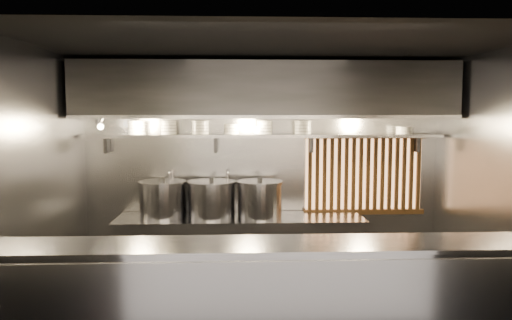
{
  "coord_description": "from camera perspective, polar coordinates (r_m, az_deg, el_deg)",
  "views": [
    {
      "loc": [
        -0.36,
        -4.85,
        2.17
      ],
      "look_at": [
        -0.13,
        0.55,
        1.65
      ],
      "focal_mm": 35.0,
      "sensor_mm": 36.0,
      "label": 1
    }
  ],
  "objects": [
    {
      "name": "wall_right",
      "position": [
        5.56,
        25.62,
        -3.04
      ],
      "size": [
        0.0,
        3.0,
        3.0
      ],
      "primitive_type": "plane",
      "rotation": [
        1.57,
        0.0,
        -1.57
      ],
      "color": "gray",
      "rests_on": "floor"
    },
    {
      "name": "pendant_bulb",
      "position": [
        6.06,
        0.03,
        3.49
      ],
      "size": [
        0.09,
        0.09,
        0.19
      ],
      "color": "#2D2D30",
      "rests_on": "exhaust_hood"
    },
    {
      "name": "bowl_stack_1",
      "position": [
        6.23,
        -9.94,
        3.67
      ],
      "size": [
        0.21,
        0.21,
        0.17
      ],
      "color": "silver",
      "rests_on": "bowl_shelf"
    },
    {
      "name": "faucet_right",
      "position": [
        6.28,
        -3.23,
        -2.45
      ],
      "size": [
        0.04,
        0.3,
        0.5
      ],
      "color": "silver",
      "rests_on": "wall_back"
    },
    {
      "name": "stock_pot_right",
      "position": [
        6.06,
        0.45,
        -4.47
      ],
      "size": [
        0.56,
        0.56,
        0.48
      ],
      "rotation": [
        0.0,
        0.0,
        -0.0
      ],
      "color": "#929297",
      "rests_on": "cooking_bench"
    },
    {
      "name": "wall_left",
      "position": [
        5.26,
        -23.48,
        -3.41
      ],
      "size": [
        0.0,
        3.0,
        3.0
      ],
      "primitive_type": "plane",
      "rotation": [
        1.57,
        0.0,
        1.57
      ],
      "color": "gray",
      "rests_on": "floor"
    },
    {
      "name": "bowl_shelf",
      "position": [
        6.19,
        0.91,
        2.77
      ],
      "size": [
        4.4,
        0.34,
        0.04
      ],
      "primitive_type": "cube",
      "color": "#929297",
      "rests_on": "wall_back"
    },
    {
      "name": "heat_lamp",
      "position": [
        5.91,
        -17.57,
        4.21
      ],
      "size": [
        0.25,
        0.35,
        0.2
      ],
      "color": "#929297",
      "rests_on": "exhaust_hood"
    },
    {
      "name": "faucet_left",
      "position": [
        6.33,
        -9.59,
        -2.46
      ],
      "size": [
        0.04,
        0.3,
        0.5
      ],
      "color": "silver",
      "rests_on": "wall_back"
    },
    {
      "name": "bowl_stack_0",
      "position": [
        6.29,
        -13.47,
        3.62
      ],
      "size": [
        0.23,
        0.23,
        0.17
      ],
      "color": "silver",
      "rests_on": "bowl_shelf"
    },
    {
      "name": "stock_pot_mid",
      "position": [
        6.1,
        -5.1,
        -4.46
      ],
      "size": [
        0.71,
        0.71,
        0.48
      ],
      "rotation": [
        0.0,
        0.0,
        0.22
      ],
      "color": "#929297",
      "rests_on": "cooking_bench"
    },
    {
      "name": "bowl_stack_5",
      "position": [
        6.23,
        5.38,
        3.73
      ],
      "size": [
        0.22,
        0.22,
        0.17
      ],
      "color": "silver",
      "rests_on": "bowl_shelf"
    },
    {
      "name": "wall_back",
      "position": [
        6.41,
        0.81,
        -1.44
      ],
      "size": [
        4.5,
        0.0,
        4.5
      ],
      "primitive_type": "plane",
      "rotation": [
        1.57,
        0.0,
        0.0
      ],
      "color": "gray",
      "rests_on": "floor"
    },
    {
      "name": "exhaust_hood",
      "position": [
        5.97,
        1.04,
        7.9
      ],
      "size": [
        4.4,
        0.81,
        0.65
      ],
      "color": "#2D2D30",
      "rests_on": "ceiling"
    },
    {
      "name": "bowl_stack_3",
      "position": [
        6.18,
        -2.79,
        3.56
      ],
      "size": [
        0.2,
        0.2,
        0.13
      ],
      "color": "silver",
      "rests_on": "bowl_shelf"
    },
    {
      "name": "bowl_stack_2",
      "position": [
        6.19,
        -6.39,
        3.71
      ],
      "size": [
        0.22,
        0.22,
        0.17
      ],
      "color": "silver",
      "rests_on": "bowl_shelf"
    },
    {
      "name": "ceiling",
      "position": [
        4.91,
        1.85,
        12.83
      ],
      "size": [
        4.5,
        4.5,
        0.0
      ],
      "primitive_type": "plane",
      "rotation": [
        3.14,
        0.0,
        0.0
      ],
      "color": "black",
      "rests_on": "wall_back"
    },
    {
      "name": "wood_screen",
      "position": [
        6.57,
        12.24,
        -1.58
      ],
      "size": [
        1.56,
        0.09,
        1.04
      ],
      "color": "#FFB572",
      "rests_on": "wall_back"
    },
    {
      "name": "cooking_bench",
      "position": [
        6.23,
        -1.81,
        -10.59
      ],
      "size": [
        3.0,
        0.7,
        0.9
      ],
      "primitive_type": "cube",
      "color": "#929297",
      "rests_on": "floor"
    },
    {
      "name": "bowl_stack_6",
      "position": [
        6.53,
        16.58,
        3.27
      ],
      "size": [
        0.22,
        0.22,
        0.09
      ],
      "color": "silver",
      "rests_on": "bowl_shelf"
    },
    {
      "name": "bowl_stack_4",
      "position": [
        6.19,
        0.98,
        3.74
      ],
      "size": [
        0.21,
        0.21,
        0.17
      ],
      "color": "silver",
      "rests_on": "bowl_shelf"
    },
    {
      "name": "serving_counter",
      "position": [
        4.23,
        2.76,
        -16.86
      ],
      "size": [
        4.5,
        0.56,
        1.13
      ],
      "color": "#929297",
      "rests_on": "floor"
    },
    {
      "name": "stock_pot_left",
      "position": [
        6.18,
        -10.63,
        -4.39
      ],
      "size": [
        0.59,
        0.59,
        0.48
      ],
      "rotation": [
        0.0,
        0.0,
        0.02
      ],
      "color": "#929297",
      "rests_on": "cooking_bench"
    }
  ]
}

